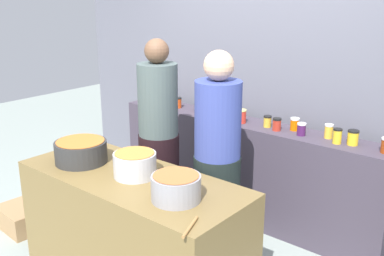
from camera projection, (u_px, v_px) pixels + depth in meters
name	position (u px, v px, depth m)	size (l,w,h in m)	color
storefront_wall	(268.00, 55.00, 4.19)	(4.80, 0.12, 3.00)	slate
display_shelf	(243.00, 169.00, 4.24)	(2.70, 0.36, 0.93)	#3F3744
prep_table	(134.00, 232.00, 3.22)	(1.70, 0.70, 0.86)	brown
preserve_jar_0	(148.00, 95.00, 4.88)	(0.08, 0.08, 0.11)	yellow
preserve_jar_1	(164.00, 99.00, 4.72)	(0.07, 0.07, 0.11)	#C03915
preserve_jar_2	(178.00, 103.00, 4.57)	(0.07, 0.07, 0.11)	#AE3C15
preserve_jar_3	(200.00, 105.00, 4.44)	(0.09, 0.09, 0.12)	#A72E1B
preserve_jar_4	(220.00, 110.00, 4.22)	(0.08, 0.08, 0.15)	#385F23
preserve_jar_5	(227.00, 115.00, 4.14)	(0.08, 0.08, 0.10)	#4E1848
preserve_jar_6	(241.00, 116.00, 4.05)	(0.09, 0.09, 0.12)	red
preserve_jar_7	(267.00, 121.00, 3.93)	(0.07, 0.07, 0.10)	gold
preserve_jar_8	(277.00, 124.00, 3.83)	(0.07, 0.07, 0.11)	#A82E1F
preserve_jar_9	(295.00, 124.00, 3.84)	(0.08, 0.08, 0.11)	#DC5D05
preserve_jar_10	(301.00, 129.00, 3.71)	(0.07, 0.07, 0.10)	#431A4B
preserve_jar_11	(329.00, 131.00, 3.64)	(0.07, 0.07, 0.12)	gold
preserve_jar_12	(337.00, 136.00, 3.51)	(0.07, 0.07, 0.12)	gold
preserve_jar_13	(353.00, 137.00, 3.48)	(0.09, 0.09, 0.12)	yellow
cooking_pot_left	(81.00, 152.00, 3.33)	(0.38, 0.38, 0.17)	#2D2D2D
cooking_pot_center	(135.00, 165.00, 3.08)	(0.29, 0.29, 0.17)	#B7B7BC
cooking_pot_right	(176.00, 188.00, 2.73)	(0.30, 0.30, 0.16)	gray
wooden_spoon	(190.00, 227.00, 2.42)	(0.02, 0.02, 0.23)	#9E703D
cook_with_tongs	(159.00, 153.00, 3.74)	(0.34, 0.34, 1.72)	black
cook_in_cap	(217.00, 175.00, 3.35)	(0.35, 0.35, 1.69)	black
bread_crate	(22.00, 218.00, 4.09)	(0.43, 0.31, 0.21)	#9D784F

